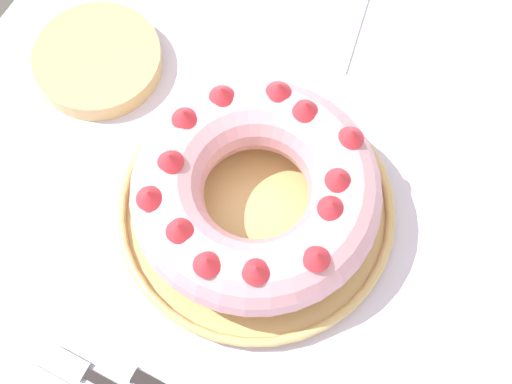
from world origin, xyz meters
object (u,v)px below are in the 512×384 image
(bundt_cake, at_px, (256,192))
(napkin, at_px, (322,20))
(side_bowl, at_px, (98,60))
(cake_knife, at_px, (136,376))
(serving_dish, at_px, (256,209))
(fork, at_px, (104,383))

(bundt_cake, xyz_separation_m, napkin, (0.31, 0.05, -0.07))
(side_bowl, bearing_deg, cake_knife, -142.37)
(serving_dish, distance_m, cake_knife, 0.25)
(bundt_cake, relative_size, side_bowl, 1.71)
(serving_dish, xyz_separation_m, napkin, (0.31, 0.05, -0.01))
(fork, xyz_separation_m, side_bowl, (0.37, 0.24, 0.01))
(serving_dish, height_order, side_bowl, side_bowl)
(serving_dish, bearing_deg, bundt_cake, 110.90)
(serving_dish, xyz_separation_m, side_bowl, (0.10, 0.30, 0.00))
(serving_dish, height_order, fork, serving_dish)
(napkin, bearing_deg, cake_knife, -177.93)
(bundt_cake, height_order, fork, bundt_cake)
(cake_knife, distance_m, napkin, 0.56)
(serving_dish, xyz_separation_m, cake_knife, (-0.25, 0.03, -0.01))
(cake_knife, bearing_deg, bundt_cake, -4.65)
(fork, xyz_separation_m, cake_knife, (0.02, -0.03, 0.00))
(cake_knife, bearing_deg, side_bowl, 39.99)
(fork, bearing_deg, cake_knife, -46.07)
(serving_dish, xyz_separation_m, bundt_cake, (-0.00, 0.00, 0.06))
(fork, bearing_deg, bundt_cake, -7.60)
(serving_dish, xyz_separation_m, fork, (-0.27, 0.06, -0.01))
(side_bowl, height_order, napkin, side_bowl)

